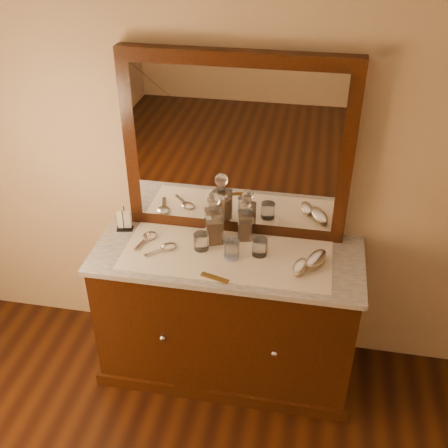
{
  "coord_description": "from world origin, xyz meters",
  "views": [
    {
      "loc": [
        0.4,
        -0.31,
        2.53
      ],
      "look_at": [
        0.0,
        1.85,
        1.1
      ],
      "focal_mm": 42.96,
      "sensor_mm": 36.0,
      "label": 1
    }
  ],
  "objects_px": {
    "pin_dish": "(231,257)",
    "hand_mirror_inner": "(166,248)",
    "dresser_cabinet": "(227,315)",
    "brush_near": "(300,268)",
    "decanter_right": "(245,223)",
    "brush_far": "(316,260)",
    "napkin_rack": "(124,221)",
    "mirror_frame": "(236,148)",
    "hand_mirror_outer": "(148,238)",
    "comb": "(215,278)",
    "decanter_left": "(214,223)"
  },
  "relations": [
    {
      "from": "decanter_left",
      "to": "decanter_right",
      "type": "height_order",
      "value": "decanter_left"
    },
    {
      "from": "comb",
      "to": "decanter_right",
      "type": "height_order",
      "value": "decanter_right"
    },
    {
      "from": "napkin_rack",
      "to": "brush_far",
      "type": "relative_size",
      "value": 0.7
    },
    {
      "from": "mirror_frame",
      "to": "comb",
      "type": "distance_m",
      "value": 0.68
    },
    {
      "from": "pin_dish",
      "to": "decanter_right",
      "type": "distance_m",
      "value": 0.22
    },
    {
      "from": "pin_dish",
      "to": "hand_mirror_inner",
      "type": "bearing_deg",
      "value": 177.98
    },
    {
      "from": "mirror_frame",
      "to": "decanter_left",
      "type": "height_order",
      "value": "mirror_frame"
    },
    {
      "from": "comb",
      "to": "decanter_right",
      "type": "bearing_deg",
      "value": 92.38
    },
    {
      "from": "comb",
      "to": "decanter_right",
      "type": "relative_size",
      "value": 0.59
    },
    {
      "from": "dresser_cabinet",
      "to": "pin_dish",
      "type": "bearing_deg",
      "value": -56.84
    },
    {
      "from": "pin_dish",
      "to": "decanter_left",
      "type": "relative_size",
      "value": 0.27
    },
    {
      "from": "dresser_cabinet",
      "to": "decanter_left",
      "type": "height_order",
      "value": "decanter_left"
    },
    {
      "from": "dresser_cabinet",
      "to": "hand_mirror_inner",
      "type": "xyz_separation_m",
      "value": [
        -0.33,
        -0.03,
        0.45
      ]
    },
    {
      "from": "napkin_rack",
      "to": "brush_near",
      "type": "distance_m",
      "value": 1.02
    },
    {
      "from": "mirror_frame",
      "to": "brush_near",
      "type": "xyz_separation_m",
      "value": [
        0.39,
        -0.33,
        -0.48
      ]
    },
    {
      "from": "brush_far",
      "to": "hand_mirror_inner",
      "type": "bearing_deg",
      "value": -178.7
    },
    {
      "from": "hand_mirror_inner",
      "to": "mirror_frame",
      "type": "bearing_deg",
      "value": 39.39
    },
    {
      "from": "brush_near",
      "to": "decanter_right",
      "type": "bearing_deg",
      "value": 143.27
    },
    {
      "from": "brush_far",
      "to": "hand_mirror_inner",
      "type": "relative_size",
      "value": 1.14
    },
    {
      "from": "comb",
      "to": "brush_far",
      "type": "xyz_separation_m",
      "value": [
        0.49,
        0.21,
        0.02
      ]
    },
    {
      "from": "comb",
      "to": "hand_mirror_outer",
      "type": "bearing_deg",
      "value": 163.67
    },
    {
      "from": "mirror_frame",
      "to": "comb",
      "type": "relative_size",
      "value": 8.09
    },
    {
      "from": "hand_mirror_outer",
      "to": "comb",
      "type": "bearing_deg",
      "value": -32.23
    },
    {
      "from": "brush_near",
      "to": "hand_mirror_inner",
      "type": "distance_m",
      "value": 0.72
    },
    {
      "from": "comb",
      "to": "napkin_rack",
      "type": "xyz_separation_m",
      "value": [
        -0.59,
        0.35,
        0.05
      ]
    },
    {
      "from": "comb",
      "to": "decanter_left",
      "type": "height_order",
      "value": "decanter_left"
    },
    {
      "from": "dresser_cabinet",
      "to": "decanter_right",
      "type": "relative_size",
      "value": 5.6
    },
    {
      "from": "brush_far",
      "to": "brush_near",
      "type": "bearing_deg",
      "value": -135.51
    },
    {
      "from": "pin_dish",
      "to": "hand_mirror_inner",
      "type": "xyz_separation_m",
      "value": [
        -0.36,
        0.01,
        0.0
      ]
    },
    {
      "from": "brush_near",
      "to": "hand_mirror_outer",
      "type": "xyz_separation_m",
      "value": [
        -0.84,
        0.13,
        -0.01
      ]
    },
    {
      "from": "mirror_frame",
      "to": "pin_dish",
      "type": "bearing_deg",
      "value": -84.72
    },
    {
      "from": "comb",
      "to": "brush_far",
      "type": "distance_m",
      "value": 0.53
    },
    {
      "from": "decanter_left",
      "to": "brush_near",
      "type": "distance_m",
      "value": 0.52
    },
    {
      "from": "brush_near",
      "to": "brush_far",
      "type": "height_order",
      "value": "brush_far"
    },
    {
      "from": "pin_dish",
      "to": "hand_mirror_outer",
      "type": "distance_m",
      "value": 0.49
    },
    {
      "from": "napkin_rack",
      "to": "decanter_left",
      "type": "xyz_separation_m",
      "value": [
        0.52,
        -0.03,
        0.07
      ]
    },
    {
      "from": "mirror_frame",
      "to": "napkin_rack",
      "type": "relative_size",
      "value": 8.82
    },
    {
      "from": "comb",
      "to": "napkin_rack",
      "type": "distance_m",
      "value": 0.69
    },
    {
      "from": "brush_far",
      "to": "mirror_frame",
      "type": "bearing_deg",
      "value": 151.33
    },
    {
      "from": "pin_dish",
      "to": "brush_near",
      "type": "bearing_deg",
      "value": -7.16
    },
    {
      "from": "mirror_frame",
      "to": "pin_dish",
      "type": "height_order",
      "value": "mirror_frame"
    },
    {
      "from": "mirror_frame",
      "to": "decanter_right",
      "type": "distance_m",
      "value": 0.42
    },
    {
      "from": "dresser_cabinet",
      "to": "napkin_rack",
      "type": "bearing_deg",
      "value": 168.66
    },
    {
      "from": "napkin_rack",
      "to": "decanter_right",
      "type": "xyz_separation_m",
      "value": [
        0.68,
        0.03,
        0.05
      ]
    },
    {
      "from": "mirror_frame",
      "to": "hand_mirror_outer",
      "type": "xyz_separation_m",
      "value": [
        -0.46,
        -0.2,
        -0.49
      ]
    },
    {
      "from": "decanter_left",
      "to": "hand_mirror_inner",
      "type": "relative_size",
      "value": 1.78
    },
    {
      "from": "comb",
      "to": "hand_mirror_outer",
      "type": "xyz_separation_m",
      "value": [
        -0.43,
        0.27,
        0.0
      ]
    },
    {
      "from": "hand_mirror_outer",
      "to": "mirror_frame",
      "type": "bearing_deg",
      "value": 23.36
    },
    {
      "from": "pin_dish",
      "to": "brush_far",
      "type": "height_order",
      "value": "brush_far"
    },
    {
      "from": "napkin_rack",
      "to": "brush_far",
      "type": "bearing_deg",
      "value": -7.01
    }
  ]
}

